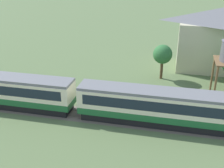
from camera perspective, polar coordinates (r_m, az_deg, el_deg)
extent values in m
cube|color=#1E6033|center=(32.16, 9.03, -5.86)|extent=(17.82, 3.04, 0.80)
cube|color=beige|center=(31.48, 9.19, -3.56)|extent=(17.82, 3.04, 2.10)
cube|color=#192330|center=(31.43, 9.21, -3.39)|extent=(16.40, 3.08, 1.18)
cube|color=slate|center=(30.95, 9.34, -1.58)|extent=(17.82, 2.86, 0.30)
cube|color=black|center=(32.58, 8.93, -7.14)|extent=(17.11, 2.61, 0.88)
cylinder|color=black|center=(32.26, 19.39, -8.69)|extent=(0.90, 0.18, 0.90)
cylinder|color=black|center=(33.48, 19.18, -7.40)|extent=(0.90, 0.18, 0.90)
cylinder|color=black|center=(32.75, -1.54, -6.68)|extent=(0.90, 0.18, 0.90)
cylinder|color=black|center=(33.96, -0.93, -5.49)|extent=(0.90, 0.18, 0.90)
cube|color=#1E6033|center=(38.02, -20.74, -2.35)|extent=(17.82, 3.04, 0.80)
cube|color=beige|center=(37.44, -21.06, -0.35)|extent=(17.82, 3.04, 2.10)
cube|color=#192330|center=(37.40, -21.08, -0.20)|extent=(16.40, 3.08, 1.18)
cube|color=slate|center=(37.00, -21.33, 1.35)|extent=(17.82, 2.86, 0.30)
cube|color=black|center=(38.37, -20.56, -3.48)|extent=(17.11, 2.61, 0.88)
cylinder|color=black|center=(35.05, -13.05, -5.16)|extent=(0.90, 0.18, 0.90)
cylinder|color=black|center=(36.18, -12.09, -4.11)|extent=(0.90, 0.18, 0.90)
cube|color=#665B51|center=(32.79, 9.95, -7.93)|extent=(166.44, 3.60, 0.01)
cube|color=#4C4238|center=(32.18, 9.86, -8.56)|extent=(166.44, 0.12, 0.04)
cube|color=#4C4238|center=(33.40, 10.04, -7.27)|extent=(166.44, 0.12, 0.04)
cube|color=beige|center=(50.44, 21.11, 7.13)|extent=(13.74, 7.54, 7.94)
cylinder|color=brown|center=(41.75, 19.74, 1.95)|extent=(0.28, 0.28, 5.04)
cylinder|color=brown|center=(38.14, 20.26, -0.17)|extent=(0.28, 0.28, 5.04)
cylinder|color=#4C3823|center=(44.45, 10.02, 2.98)|extent=(0.44, 0.44, 3.11)
sphere|color=#2D6633|center=(43.66, 10.25, 5.98)|extent=(2.93, 2.93, 2.93)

